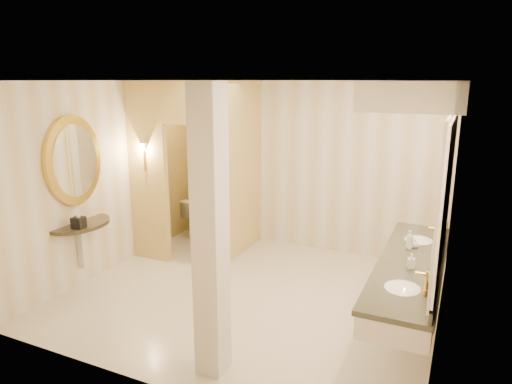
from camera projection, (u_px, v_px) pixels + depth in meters
floor at (250, 295)px, 5.91m from camera, size 4.50×4.50×0.00m
ceiling at (250, 81)px, 5.26m from camera, size 4.50×4.50×0.00m
wall_back at (303, 166)px, 7.35m from camera, size 4.50×0.02×2.70m
wall_front at (147, 246)px, 3.82m from camera, size 4.50×0.02×2.70m
wall_left at (108, 178)px, 6.50m from camera, size 0.02×4.00×2.70m
wall_right at (448, 216)px, 4.67m from camera, size 0.02×4.00×2.70m
toilet_closet at (210, 170)px, 6.89m from camera, size 1.50×1.55×2.70m
wall_sconce at (144, 149)px, 6.66m from camera, size 0.14×0.14×0.42m
vanity at (421, 191)px, 4.56m from camera, size 0.75×2.78×2.09m
console_shelf at (76, 188)px, 5.93m from camera, size 0.90×0.90×1.90m
pillar at (210, 236)px, 4.07m from camera, size 0.26×0.26×2.70m
tissue_box at (79, 222)px, 5.79m from camera, size 0.16×0.16×0.14m
toilet at (202, 217)px, 8.10m from camera, size 0.56×0.75×0.68m
soap_bottle_a at (411, 261)px, 4.55m from camera, size 0.08×0.08×0.15m
soap_bottle_b at (415, 244)px, 5.10m from camera, size 0.11×0.11×0.10m
soap_bottle_c at (410, 240)px, 5.06m from camera, size 0.11×0.11×0.21m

